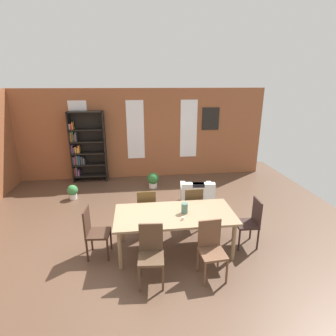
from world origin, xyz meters
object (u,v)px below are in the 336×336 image
(vase_on_table, at_px, (185,208))
(dining_chair_far_right, at_px, (192,206))
(dining_chair_far_left, at_px, (146,209))
(dining_chair_head_right, at_px, (250,221))
(dining_chair_near_right, at_px, (211,248))
(potted_plant_corner, at_px, (73,191))
(dining_table, at_px, (175,217))
(dining_chair_head_left, at_px, (94,231))
(armchair_white, at_px, (197,197))
(bookshelf_tall, at_px, (86,148))
(dining_chair_near_left, at_px, (151,252))
(potted_plant_by_shelf, at_px, (153,180))

(vase_on_table, relative_size, dining_chair_far_right, 0.20)
(dining_chair_far_left, bearing_deg, dining_chair_head_right, -21.01)
(dining_chair_near_right, height_order, potted_plant_corner, dining_chair_near_right)
(dining_table, xyz_separation_m, dining_chair_near_right, (0.48, -0.75, -0.18))
(dining_chair_near_right, bearing_deg, dining_chair_far_left, 123.11)
(dining_chair_head_left, bearing_deg, armchair_white, 37.20)
(dining_chair_far_right, bearing_deg, bookshelf_tall, 129.59)
(dining_chair_head_left, distance_m, potted_plant_corner, 2.79)
(dining_table, distance_m, bookshelf_tall, 4.62)
(dining_chair_head_left, distance_m, dining_chair_near_left, 1.23)
(dining_chair_head_right, relative_size, potted_plant_corner, 2.38)
(dining_chair_far_left, bearing_deg, bookshelf_tall, 117.81)
(bookshelf_tall, relative_size, potted_plant_corner, 5.56)
(vase_on_table, relative_size, dining_chair_near_right, 0.20)
(dining_chair_head_left, height_order, potted_plant_corner, dining_chair_head_left)
(bookshelf_tall, height_order, potted_plant_by_shelf, bookshelf_tall)
(dining_chair_near_left, bearing_deg, potted_plant_corner, 119.90)
(dining_table, relative_size, dining_chair_head_left, 2.30)
(dining_chair_far_left, bearing_deg, vase_on_table, -48.21)
(vase_on_table, bearing_deg, dining_chair_far_left, 131.79)
(potted_plant_corner, bearing_deg, dining_chair_near_left, -60.10)
(dining_chair_near_right, distance_m, dining_chair_far_left, 1.78)
(dining_chair_far_left, relative_size, potted_plant_by_shelf, 2.07)
(dining_chair_near_right, distance_m, dining_chair_head_right, 1.23)
(dining_chair_far_left, xyz_separation_m, dining_chair_head_left, (-0.97, -0.74, 0.00))
(armchair_white, bearing_deg, dining_chair_far_right, -108.16)
(dining_table, distance_m, vase_on_table, 0.24)
(dining_chair_head_right, distance_m, potted_plant_corner, 4.69)
(dining_chair_near_left, relative_size, bookshelf_tall, 0.43)
(dining_chair_near_right, xyz_separation_m, dining_chair_head_right, (0.98, 0.74, 0.00))
(vase_on_table, distance_m, dining_chair_near_left, 1.06)
(dining_chair_near_right, relative_size, bookshelf_tall, 0.43)
(dining_chair_near_right, distance_m, armchair_white, 2.52)
(dining_table, bearing_deg, vase_on_table, 0.00)
(dining_table, bearing_deg, dining_chair_far_left, 123.25)
(dining_chair_far_left, height_order, potted_plant_by_shelf, dining_chair_far_left)
(dining_table, distance_m, dining_chair_near_right, 0.91)
(vase_on_table, bearing_deg, dining_chair_near_left, -131.56)
(dining_chair_head_left, xyz_separation_m, potted_plant_by_shelf, (1.27, 3.19, -0.27))
(dining_chair_far_right, distance_m, dining_chair_head_right, 1.23)
(bookshelf_tall, distance_m, potted_plant_corner, 1.67)
(dining_chair_near_right, xyz_separation_m, potted_plant_by_shelf, (-0.68, 3.94, -0.27))
(vase_on_table, bearing_deg, dining_chair_head_right, -0.13)
(dining_chair_head_right, height_order, dining_chair_near_left, same)
(armchair_white, distance_m, potted_plant_by_shelf, 1.77)
(potted_plant_corner, bearing_deg, dining_chair_far_left, -44.07)
(dining_chair_head_right, height_order, bookshelf_tall, bookshelf_tall)
(dining_chair_near_right, bearing_deg, dining_chair_far_right, 89.70)
(bookshelf_tall, bearing_deg, dining_chair_far_left, -62.19)
(dining_chair_head_right, distance_m, dining_chair_head_left, 2.93)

